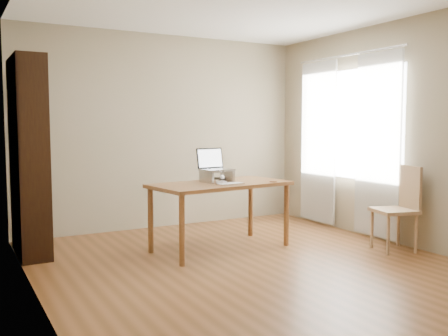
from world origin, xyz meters
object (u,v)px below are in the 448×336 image
laptop (214,164)px  chair (399,205)px  keyboard (230,184)px  cat (213,176)px  desk (220,190)px  bookshelf (29,157)px

laptop → chair: bearing=-40.9°
laptop → chair: size_ratio=0.40×
keyboard → cat: 0.34m
desk → laptop: size_ratio=4.29×
laptop → keyboard: laptop is taller
cat → chair: bearing=-28.7°
desk → keyboard: (0.00, -0.22, 0.10)m
cat → bookshelf: bearing=163.3°
keyboard → chair: bearing=-29.3°
laptop → cat: laptop is taller
laptop → bookshelf: bearing=153.3°
laptop → cat: size_ratio=0.77×
laptop → chair: laptop is taller
bookshelf → desk: bookshelf is taller
chair → keyboard: bearing=171.7°
desk → keyboard: size_ratio=5.29×
keyboard → desk: bearing=85.0°
keyboard → chair: chair is taller
desk → chair: (1.72, -0.99, -0.16)m
laptop → cat: bearing=-141.4°
bookshelf → cat: 1.99m
bookshelf → chair: bearing=-26.2°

